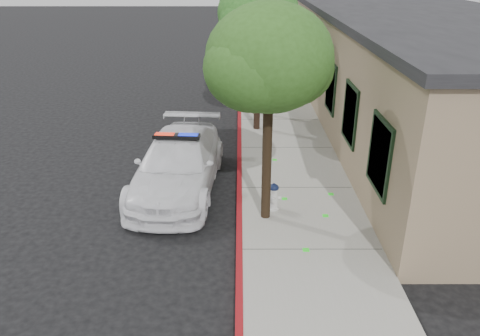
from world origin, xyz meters
name	(u,v)px	position (x,y,z in m)	size (l,w,h in m)	color
ground	(237,255)	(0.00, 0.00, 0.00)	(120.00, 120.00, 0.00)	black
sidewalk	(295,190)	(1.60, 3.00, 0.07)	(3.20, 60.00, 0.15)	#98968A
red_curb	(239,190)	(0.06, 3.00, 0.08)	(0.14, 60.00, 0.16)	maroon
clapboard_building	(415,69)	(6.69, 9.00, 2.13)	(7.30, 20.89, 4.24)	#8F775D
police_car	(178,164)	(-1.63, 3.23, 0.76)	(2.50, 5.36, 1.64)	white
fire_hydrant	(274,196)	(0.92, 1.79, 0.51)	(0.40, 0.35, 0.71)	silver
street_tree_near	(270,63)	(0.71, 1.42, 3.90)	(2.85, 2.74, 5.02)	black
street_tree_mid	(258,17)	(0.70, 7.97, 4.14)	(2.77, 2.90, 5.29)	black
street_tree_far	(258,10)	(0.74, 9.82, 4.17)	(2.88, 2.91, 5.35)	black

